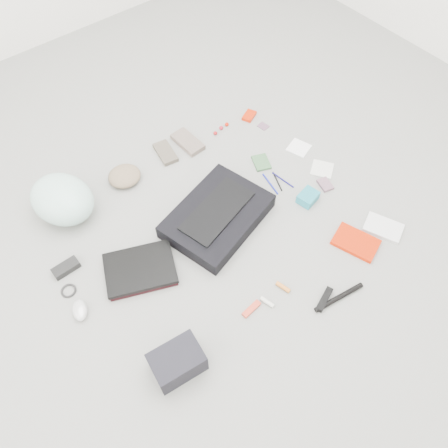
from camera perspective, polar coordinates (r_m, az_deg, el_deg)
ground_plane at (r=2.18m, az=0.00°, el=-0.73°), size 4.00×4.00×0.00m
messenger_bag at (r=2.17m, az=-0.88°, el=1.03°), size 0.59×0.48×0.08m
bag_flap at (r=2.13m, az=-0.89°, el=1.76°), size 0.43×0.27×0.01m
laptop_sleeve at (r=2.09m, az=-10.83°, el=-5.98°), size 0.38×0.34×0.02m
laptop at (r=2.07m, az=-10.93°, el=-5.70°), size 0.39×0.34×0.02m
bike_helmet at (r=2.30m, az=-20.37°, el=3.05°), size 0.36×0.41×0.21m
beanie at (r=2.41m, az=-12.88°, el=6.13°), size 0.20×0.19×0.06m
mitten_left at (r=2.51m, az=-7.65°, el=9.23°), size 0.11×0.18×0.03m
mitten_right at (r=2.55m, az=-4.77°, el=10.63°), size 0.11×0.20×0.03m
power_brick at (r=2.18m, az=-19.94°, el=-5.42°), size 0.13×0.06×0.03m
cable_coil at (r=2.13m, az=-19.65°, el=-8.20°), size 0.07×0.07×0.01m
mouse at (r=2.06m, az=-18.31°, el=-10.61°), size 0.10×0.12×0.04m
camera_bag at (r=1.84m, az=-6.11°, el=-17.49°), size 0.22×0.17×0.13m
multitool at (r=1.98m, az=3.60°, el=-11.00°), size 0.10×0.04×0.02m
toiletry_tube_white at (r=1.99m, az=5.67°, el=-10.12°), size 0.04×0.07×0.02m
toiletry_tube_orange at (r=2.03m, az=7.72°, el=-8.16°), size 0.04×0.07×0.02m
u_lock at (r=2.04m, az=12.97°, el=-9.57°), size 0.13×0.07×0.02m
bike_pump at (r=2.06m, az=14.78°, el=-9.25°), size 0.26×0.07×0.02m
book_red at (r=2.22m, az=16.82°, el=-2.30°), size 0.20×0.24×0.02m
book_white at (r=2.32m, az=20.08°, el=-0.45°), size 0.18×0.21×0.02m
notepad at (r=2.45m, az=4.90°, el=8.02°), size 0.12×0.14×0.01m
pen_blue at (r=2.36m, az=6.07°, el=5.23°), size 0.04×0.15×0.01m
pen_black at (r=2.38m, az=6.99°, el=5.56°), size 0.06×0.13×0.01m
pen_navy at (r=2.39m, az=7.70°, el=5.73°), size 0.03×0.15×0.01m
accordion_wallet at (r=2.31m, az=10.91°, el=3.44°), size 0.12×0.10×0.05m
card_deck at (r=2.40m, az=13.07°, el=5.05°), size 0.08×0.10×0.02m
napkin_top at (r=2.56m, az=9.74°, el=9.78°), size 0.14×0.14×0.01m
napkin_bottom at (r=2.48m, az=12.69°, el=7.01°), size 0.16×0.16×0.01m
lollipop_a at (r=2.60m, az=-1.14°, el=11.78°), size 0.03×0.03×0.02m
lollipop_b at (r=2.63m, az=-0.37°, el=12.45°), size 0.03×0.03×0.02m
lollipop_c at (r=2.65m, az=0.37°, el=12.89°), size 0.02×0.02×0.02m
altoids_tin at (r=2.71m, az=3.31°, el=13.94°), size 0.11×0.09×0.02m
stamp_sheet at (r=2.66m, az=5.16°, el=12.61°), size 0.06×0.07×0.00m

